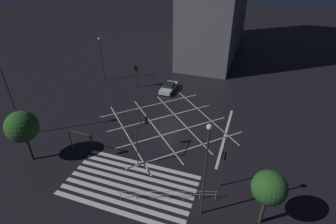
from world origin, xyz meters
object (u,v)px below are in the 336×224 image
at_px(street_lamp_far, 206,160).
at_px(traffic_light_sw_main, 83,139).
at_px(traffic_light_nw_main, 137,72).
at_px(street_tree_far, 269,188).
at_px(traffic_light_median_south, 142,131).
at_px(street_lamp_east, 101,53).
at_px(street_tree_near, 22,127).
at_px(traffic_light_se_cross, 223,162).
at_px(traffic_light_nw_cross, 135,71).
at_px(street_lamp_west, 5,83).
at_px(waiting_car, 169,87).

bearing_deg(street_lamp_far, traffic_light_sw_main, 167.03).
xyz_separation_m(traffic_light_nw_main, street_tree_far, (20.60, -20.06, 1.29)).
distance_m(traffic_light_median_south, street_lamp_east, 22.21).
distance_m(street_tree_near, street_tree_far, 23.92).
relative_size(street_lamp_far, street_tree_far, 1.71).
bearing_deg(street_lamp_far, street_tree_far, 9.11).
bearing_deg(traffic_light_se_cross, traffic_light_nw_cross, 44.87).
xyz_separation_m(traffic_light_nw_cross, street_lamp_east, (-6.50, 0.73, 2.11)).
relative_size(traffic_light_median_south, street_tree_near, 0.76).
bearing_deg(street_lamp_east, street_tree_near, -80.27).
bearing_deg(street_tree_near, traffic_light_nw_main, 80.63).
height_order(street_lamp_east, street_tree_far, street_lamp_east).
height_order(street_lamp_east, street_lamp_far, street_lamp_far).
bearing_deg(traffic_light_median_south, street_lamp_far, -124.23).
relative_size(traffic_light_nw_cross, street_tree_far, 0.74).
bearing_deg(street_lamp_west, waiting_car, 53.03).
xyz_separation_m(traffic_light_nw_cross, street_tree_far, (21.02, -20.24, 1.19)).
distance_m(street_lamp_east, street_lamp_west, 17.86).
xyz_separation_m(traffic_light_median_south, street_tree_far, (12.68, -4.53, 0.71)).
height_order(traffic_light_nw_cross, street_tree_near, street_tree_near).
bearing_deg(traffic_light_median_south, street_tree_far, -109.66).
xyz_separation_m(street_lamp_east, street_tree_far, (27.52, -20.97, -0.92)).
bearing_deg(street_lamp_west, traffic_light_se_cross, -0.62).
relative_size(street_lamp_east, waiting_car, 1.70).
distance_m(street_lamp_west, street_lamp_far, 23.99).
bearing_deg(traffic_light_nw_cross, traffic_light_se_cross, 44.87).
height_order(traffic_light_nw_cross, waiting_car, traffic_light_nw_cross).
xyz_separation_m(traffic_light_se_cross, traffic_light_sw_main, (-14.88, -0.58, -0.65)).
bearing_deg(waiting_car, street_lamp_west, -36.97).
relative_size(traffic_light_nw_cross, waiting_car, 0.90).
xyz_separation_m(traffic_light_median_south, street_lamp_far, (7.81, -5.31, 2.76)).
relative_size(street_lamp_west, street_lamp_far, 1.04).
height_order(traffic_light_se_cross, street_tree_far, street_tree_far).
bearing_deg(street_tree_far, street_tree_near, -179.95).
bearing_deg(traffic_light_sw_main, street_tree_near, -154.88).
height_order(traffic_light_se_cross, waiting_car, traffic_light_se_cross).
distance_m(traffic_light_sw_main, traffic_light_nw_cross, 17.99).
height_order(traffic_light_se_cross, street_lamp_east, street_lamp_east).
relative_size(traffic_light_median_south, street_tree_far, 0.83).
height_order(street_lamp_far, waiting_car, street_lamp_far).
distance_m(traffic_light_sw_main, street_lamp_far, 14.70).
bearing_deg(street_lamp_far, traffic_light_nw_main, 127.04).
xyz_separation_m(street_lamp_far, waiting_car, (-10.46, 21.54, -5.53)).
bearing_deg(traffic_light_nw_main, street_lamp_far, -52.96).
height_order(traffic_light_median_south, traffic_light_sw_main, traffic_light_median_south).
height_order(traffic_light_nw_cross, street_lamp_far, street_lamp_far).
bearing_deg(waiting_car, street_lamp_east, -91.01).
bearing_deg(traffic_light_nw_cross, street_lamp_east, -96.41).
xyz_separation_m(traffic_light_median_south, street_tree_near, (-11.24, -4.55, 0.96)).
relative_size(traffic_light_median_south, waiting_car, 1.02).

